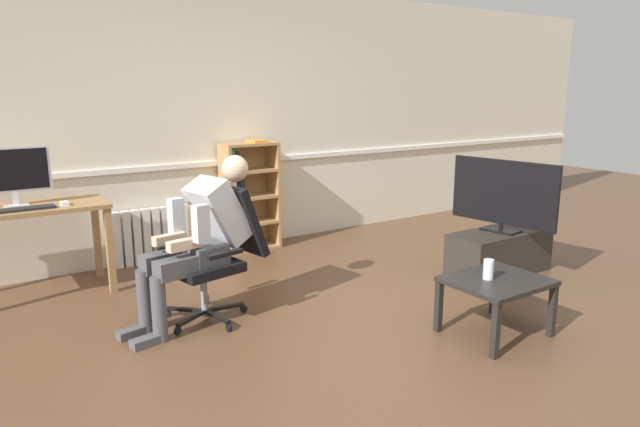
{
  "coord_description": "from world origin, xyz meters",
  "views": [
    {
      "loc": [
        -2.28,
        -2.8,
        1.69
      ],
      "look_at": [
        0.15,
        0.85,
        0.7
      ],
      "focal_mm": 31.69,
      "sensor_mm": 36.0,
      "label": 1
    }
  ],
  "objects_px": {
    "imac_monitor": "(13,172)",
    "coffee_table": "(496,287)",
    "keyboard": "(25,209)",
    "office_chair": "(219,247)",
    "person_seated": "(199,236)",
    "computer_desk": "(26,221)",
    "bookshelf": "(246,196)",
    "drinking_glass": "(488,269)",
    "tv_stand": "(499,252)",
    "tv_screen": "(503,194)",
    "computer_mouse": "(64,203)",
    "radiator": "(151,235)"
  },
  "relations": [
    {
      "from": "computer_mouse",
      "to": "tv_stand",
      "type": "xyz_separation_m",
      "value": [
        3.38,
        -1.6,
        -0.57
      ]
    },
    {
      "from": "computer_desk",
      "to": "keyboard",
      "type": "xyz_separation_m",
      "value": [
        -0.01,
        -0.14,
        0.13
      ]
    },
    {
      "from": "coffee_table",
      "to": "drinking_glass",
      "type": "bearing_deg",
      "value": 150.47
    },
    {
      "from": "keyboard",
      "to": "office_chair",
      "type": "relative_size",
      "value": 0.43
    },
    {
      "from": "drinking_glass",
      "to": "office_chair",
      "type": "bearing_deg",
      "value": 135.56
    },
    {
      "from": "tv_screen",
      "to": "tv_stand",
      "type": "bearing_deg",
      "value": 90.0
    },
    {
      "from": "bookshelf",
      "to": "tv_screen",
      "type": "height_order",
      "value": "bookshelf"
    },
    {
      "from": "computer_desk",
      "to": "drinking_glass",
      "type": "distance_m",
      "value": 3.57
    },
    {
      "from": "imac_monitor",
      "to": "drinking_glass",
      "type": "bearing_deg",
      "value": -45.65
    },
    {
      "from": "radiator",
      "to": "person_seated",
      "type": "distance_m",
      "value": 1.66
    },
    {
      "from": "computer_desk",
      "to": "keyboard",
      "type": "bearing_deg",
      "value": -93.57
    },
    {
      "from": "imac_monitor",
      "to": "person_seated",
      "type": "relative_size",
      "value": 0.47
    },
    {
      "from": "radiator",
      "to": "drinking_glass",
      "type": "bearing_deg",
      "value": -64.38
    },
    {
      "from": "tv_screen",
      "to": "drinking_glass",
      "type": "bearing_deg",
      "value": 116.37
    },
    {
      "from": "radiator",
      "to": "tv_stand",
      "type": "bearing_deg",
      "value": -39.51
    },
    {
      "from": "computer_desk",
      "to": "bookshelf",
      "type": "distance_m",
      "value": 2.11
    },
    {
      "from": "imac_monitor",
      "to": "computer_mouse",
      "type": "distance_m",
      "value": 0.46
    },
    {
      "from": "computer_mouse",
      "to": "office_chair",
      "type": "distance_m",
      "value": 1.39
    },
    {
      "from": "person_seated",
      "to": "coffee_table",
      "type": "xyz_separation_m",
      "value": [
        1.6,
        -1.35,
        -0.3
      ]
    },
    {
      "from": "bookshelf",
      "to": "radiator",
      "type": "distance_m",
      "value": 1.03
    },
    {
      "from": "imac_monitor",
      "to": "radiator",
      "type": "bearing_deg",
      "value": 15.17
    },
    {
      "from": "bookshelf",
      "to": "office_chair",
      "type": "height_order",
      "value": "bookshelf"
    },
    {
      "from": "keyboard",
      "to": "imac_monitor",
      "type": "bearing_deg",
      "value": 99.91
    },
    {
      "from": "bookshelf",
      "to": "office_chair",
      "type": "distance_m",
      "value": 1.76
    },
    {
      "from": "radiator",
      "to": "person_seated",
      "type": "relative_size",
      "value": 0.61
    },
    {
      "from": "imac_monitor",
      "to": "coffee_table",
      "type": "distance_m",
      "value": 3.78
    },
    {
      "from": "computer_desk",
      "to": "tv_stand",
      "type": "bearing_deg",
      "value": -25.13
    },
    {
      "from": "office_chair",
      "to": "person_seated",
      "type": "height_order",
      "value": "person_seated"
    },
    {
      "from": "bookshelf",
      "to": "office_chair",
      "type": "xyz_separation_m",
      "value": [
        -0.96,
        -1.48,
        -0.05
      ]
    },
    {
      "from": "keyboard",
      "to": "drinking_glass",
      "type": "relative_size",
      "value": 3.04
    },
    {
      "from": "person_seated",
      "to": "radiator",
      "type": "bearing_deg",
      "value": 164.35
    },
    {
      "from": "tv_screen",
      "to": "drinking_glass",
      "type": "distance_m",
      "value": 1.44
    },
    {
      "from": "computer_desk",
      "to": "coffee_table",
      "type": "relative_size",
      "value": 1.89
    },
    {
      "from": "keyboard",
      "to": "tv_screen",
      "type": "relative_size",
      "value": 0.42
    },
    {
      "from": "tv_stand",
      "to": "coffee_table",
      "type": "height_order",
      "value": "coffee_table"
    },
    {
      "from": "bookshelf",
      "to": "person_seated",
      "type": "xyz_separation_m",
      "value": [
        -1.12,
        -1.51,
        0.07
      ]
    },
    {
      "from": "computer_mouse",
      "to": "bookshelf",
      "type": "distance_m",
      "value": 1.87
    },
    {
      "from": "person_seated",
      "to": "tv_screen",
      "type": "xyz_separation_m",
      "value": [
        2.69,
        -0.5,
        0.1
      ]
    },
    {
      "from": "bookshelf",
      "to": "person_seated",
      "type": "height_order",
      "value": "person_seated"
    },
    {
      "from": "office_chair",
      "to": "tv_stand",
      "type": "distance_m",
      "value": 2.6
    },
    {
      "from": "computer_mouse",
      "to": "office_chair",
      "type": "height_order",
      "value": "office_chair"
    },
    {
      "from": "bookshelf",
      "to": "tv_screen",
      "type": "xyz_separation_m",
      "value": [
        1.57,
        -2.01,
        0.17
      ]
    },
    {
      "from": "keyboard",
      "to": "computer_mouse",
      "type": "distance_m",
      "value": 0.29
    },
    {
      "from": "keyboard",
      "to": "drinking_glass",
      "type": "distance_m",
      "value": 3.49
    },
    {
      "from": "keyboard",
      "to": "tv_screen",
      "type": "bearing_deg",
      "value": -23.24
    },
    {
      "from": "office_chair",
      "to": "drinking_glass",
      "type": "bearing_deg",
      "value": 34.72
    },
    {
      "from": "computer_desk",
      "to": "person_seated",
      "type": "xyz_separation_m",
      "value": [
        0.97,
        -1.22,
        0.01
      ]
    },
    {
      "from": "computer_mouse",
      "to": "tv_screen",
      "type": "relative_size",
      "value": 0.1
    },
    {
      "from": "imac_monitor",
      "to": "computer_desk",
      "type": "bearing_deg",
      "value": -58.88
    },
    {
      "from": "imac_monitor",
      "to": "keyboard",
      "type": "xyz_separation_m",
      "value": [
        0.04,
        -0.22,
        -0.26
      ]
    }
  ]
}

